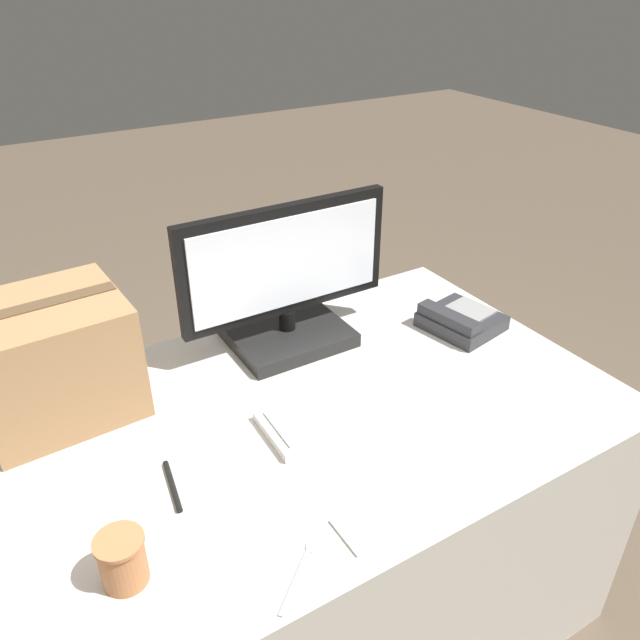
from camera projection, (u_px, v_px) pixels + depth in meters
The scene contains 9 objects.
office_desk at pixel (243, 552), 1.54m from camera, with size 1.80×0.90×0.75m.
monitor at pixel (286, 288), 1.61m from camera, with size 0.57×0.26×0.38m.
keyboard at pixel (358, 404), 1.43m from camera, with size 0.46×0.18×0.03m.
desk_phone at pixel (460, 320), 1.73m from camera, with size 0.22×0.22×0.07m.
paper_cup_right at pixel (123, 560), 1.02m from camera, with size 0.08×0.08×0.10m.
spoon at pixel (302, 565), 1.07m from camera, with size 0.13×0.11×0.00m.
cardboard_box at pixel (53, 359), 1.37m from camera, with size 0.34×0.30×0.27m.
pen_marker at pixel (172, 486), 1.22m from camera, with size 0.03×0.14×0.01m.
sticky_note_pad at pixel (364, 528), 1.13m from camera, with size 0.09×0.09×0.01m.
Camera 1 is at (-0.37, -0.99, 1.65)m, focal length 35.00 mm.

